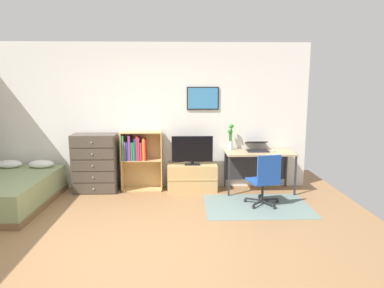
# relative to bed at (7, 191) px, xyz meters

# --- Properties ---
(ground_plane) EXTENTS (7.20, 7.20, 0.00)m
(ground_plane) POSITION_rel_bed_xyz_m (2.13, -1.40, -0.24)
(ground_plane) COLOR #936B44
(wall_back_with_posters) EXTENTS (6.12, 0.09, 2.70)m
(wall_back_with_posters) POSITION_rel_bed_xyz_m (2.14, 1.03, 1.11)
(wall_back_with_posters) COLOR silver
(wall_back_with_posters) RESTS_ON ground_plane
(area_rug) EXTENTS (1.70, 1.20, 0.01)m
(area_rug) POSITION_rel_bed_xyz_m (4.04, -0.13, -0.24)
(area_rug) COLOR slate
(area_rug) RESTS_ON ground_plane
(bed) EXTENTS (1.35, 1.96, 0.60)m
(bed) POSITION_rel_bed_xyz_m (0.00, 0.00, 0.00)
(bed) COLOR brown
(bed) RESTS_ON ground_plane
(dresser) EXTENTS (0.79, 0.46, 1.06)m
(dresser) POSITION_rel_bed_xyz_m (1.25, 0.75, 0.29)
(dresser) COLOR #4C4238
(dresser) RESTS_ON ground_plane
(bookshelf) EXTENTS (0.74, 0.30, 1.10)m
(bookshelf) POSITION_rel_bed_xyz_m (2.03, 0.82, 0.41)
(bookshelf) COLOR tan
(bookshelf) RESTS_ON ground_plane
(tv_stand) EXTENTS (0.91, 0.41, 0.49)m
(tv_stand) POSITION_rel_bed_xyz_m (3.02, 0.77, 0.00)
(tv_stand) COLOR tan
(tv_stand) RESTS_ON ground_plane
(television) EXTENTS (0.75, 0.16, 0.53)m
(television) POSITION_rel_bed_xyz_m (3.02, 0.74, 0.51)
(television) COLOR black
(television) RESTS_ON tv_stand
(desk) EXTENTS (1.24, 0.60, 0.74)m
(desk) POSITION_rel_bed_xyz_m (4.24, 0.75, 0.36)
(desk) COLOR tan
(desk) RESTS_ON ground_plane
(office_chair) EXTENTS (0.58, 0.57, 0.86)m
(office_chair) POSITION_rel_bed_xyz_m (4.16, -0.13, 0.21)
(office_chair) COLOR #232326
(office_chair) RESTS_ON ground_plane
(laptop) EXTENTS (0.40, 0.43, 0.17)m
(laptop) POSITION_rel_bed_xyz_m (4.22, 0.79, 0.56)
(laptop) COLOR black
(laptop) RESTS_ON desk
(computer_mouse) EXTENTS (0.06, 0.10, 0.03)m
(computer_mouse) POSITION_rel_bed_xyz_m (4.48, 0.66, 0.51)
(computer_mouse) COLOR silver
(computer_mouse) RESTS_ON desk
(bamboo_vase) EXTENTS (0.11, 0.11, 0.48)m
(bamboo_vase) POSITION_rel_bed_xyz_m (3.73, 0.87, 0.75)
(bamboo_vase) COLOR silver
(bamboo_vase) RESTS_ON desk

